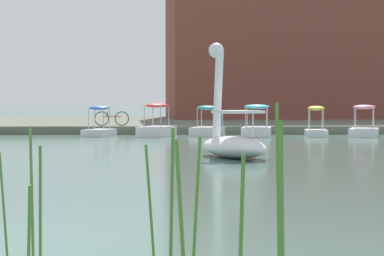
# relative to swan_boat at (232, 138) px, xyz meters

# --- Properties ---
(shore_bank_far) EXTENTS (152.78, 22.68, 0.38)m
(shore_bank_far) POSITION_rel_swan_boat_xyz_m (-3.60, 24.37, -0.35)
(shore_bank_far) COLOR #5B6051
(shore_bank_far) RESTS_ON ground_plane
(swan_boat) EXTENTS (2.34, 2.98, 3.24)m
(swan_boat) POSITION_rel_swan_boat_xyz_m (0.00, 0.00, 0.00)
(swan_boat) COLOR white
(swan_boat) RESTS_ON ground_plane
(pedal_boat_blue) EXTENTS (1.46, 2.00, 1.37)m
(pedal_boat_blue) POSITION_rel_swan_boat_xyz_m (-5.15, 11.65, -0.13)
(pedal_boat_blue) COLOR white
(pedal_boat_blue) RESTS_ON ground_plane
(pedal_boat_red) EXTENTS (1.77, 2.48, 1.48)m
(pedal_boat_red) POSITION_rel_swan_boat_xyz_m (-2.55, 11.43, -0.10)
(pedal_boat_red) COLOR white
(pedal_boat_red) RESTS_ON ground_plane
(pedal_boat_teal) EXTENTS (1.71, 2.19, 1.38)m
(pedal_boat_teal) POSITION_rel_swan_boat_xyz_m (-0.27, 11.73, -0.17)
(pedal_boat_teal) COLOR white
(pedal_boat_teal) RESTS_ON ground_plane
(pedal_boat_cyan) EXTENTS (1.59, 2.53, 1.43)m
(pedal_boat_cyan) POSITION_rel_swan_boat_xyz_m (1.91, 11.29, -0.10)
(pedal_boat_cyan) COLOR white
(pedal_boat_cyan) RESTS_ON ground_plane
(pedal_boat_yellow) EXTENTS (1.17, 1.88, 1.36)m
(pedal_boat_yellow) POSITION_rel_swan_boat_xyz_m (4.55, 11.18, -0.11)
(pedal_boat_yellow) COLOR white
(pedal_boat_yellow) RESTS_ON ground_plane
(pedal_boat_pink) EXTENTS (1.84, 2.48, 1.42)m
(pedal_boat_pink) POSITION_rel_swan_boat_xyz_m (6.69, 11.17, -0.15)
(pedal_boat_pink) COLOR white
(pedal_boat_pink) RESTS_ON ground_plane
(bicycle_parked) EXTENTS (1.65, 0.34, 0.71)m
(bicycle_parked) POSITION_rel_swan_boat_xyz_m (-4.83, 13.96, 0.20)
(bicycle_parked) COLOR black
(bicycle_parked) RESTS_ON shore_bank_far
(apartment_block) EXTENTS (21.75, 11.53, 13.46)m
(apartment_block) POSITION_rel_swan_boat_xyz_m (8.11, 30.12, 6.57)
(apartment_block) COLOR brown
(apartment_block) RESTS_ON shore_bank_far
(reed_clump_foreground) EXTENTS (2.57, 1.14, 1.55)m
(reed_clump_foreground) POSITION_rel_swan_boat_xyz_m (-1.49, -12.64, 0.09)
(reed_clump_foreground) COLOR #4C7F33
(reed_clump_foreground) RESTS_ON ground_plane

